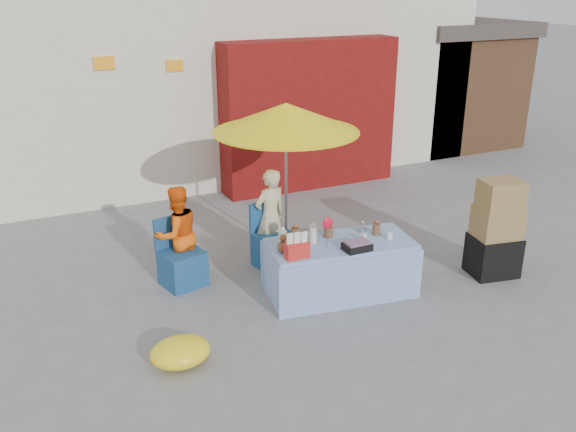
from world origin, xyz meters
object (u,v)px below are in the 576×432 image
chair_left (182,265)px  chair_right (274,248)px  vendor_beige (270,216)px  box_stack (496,232)px  umbrella (286,118)px  market_table (339,267)px  vendor_orange (177,234)px

chair_left → chair_right: size_ratio=1.00×
vendor_beige → box_stack: (2.42, -1.56, -0.06)m
chair_right → umbrella: bearing=29.6°
chair_left → chair_right: (1.25, 0.00, 0.00)m
chair_left → box_stack: box_stack is taller
market_table → chair_left: 1.94m
chair_right → vendor_beige: bearing=74.8°
chair_right → umbrella: (0.30, 0.28, 1.64)m
vendor_beige → box_stack: 2.88m
market_table → vendor_beige: vendor_beige is taller
vendor_orange → market_table: bearing=131.1°
chair_right → umbrella: 1.69m
chair_left → vendor_beige: 1.32m
market_table → vendor_orange: 2.03m
box_stack → vendor_orange: bearing=157.0°
vendor_orange → vendor_beige: (1.25, 0.00, 0.03)m
box_stack → chair_right: bearing=149.6°
chair_right → market_table: bearing=-82.6°
market_table → vendor_orange: (-1.64, 1.16, 0.27)m
chair_right → vendor_beige: 0.41m
vendor_orange → box_stack: 3.99m
vendor_orange → chair_left: bearing=74.8°
chair_right → umbrella: umbrella is taller
market_table → umbrella: 2.03m
chair_left → umbrella: 2.27m
chair_right → chair_left: bearing=166.4°
vendor_beige → box_stack: size_ratio=1.02×
chair_left → market_table: bearing=-45.6°
market_table → chair_left: (-1.64, 1.03, -0.09)m
vendor_orange → vendor_beige: size_ratio=0.96×
vendor_orange → vendor_beige: 1.25m
box_stack → chair_left: bearing=158.9°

